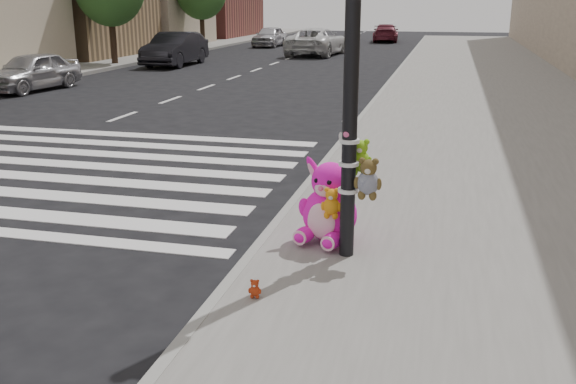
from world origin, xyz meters
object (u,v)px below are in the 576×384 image
(signal_pole, at_px, (353,110))
(red_teddy, at_px, (255,289))
(car_white_near, at_px, (317,42))
(car_silver_far, at_px, (31,71))
(car_dark_far, at_px, (175,49))
(pink_bunny, at_px, (329,208))

(signal_pole, xyz_separation_m, red_teddy, (-0.71, -1.31, -1.53))
(car_white_near, bearing_deg, red_teddy, 104.92)
(signal_pole, height_order, car_silver_far, signal_pole)
(signal_pole, bearing_deg, red_teddy, -118.31)
(red_teddy, bearing_deg, car_white_near, 94.85)
(car_silver_far, bearing_deg, signal_pole, -37.27)
(car_silver_far, distance_m, car_dark_far, 9.14)
(car_silver_far, xyz_separation_m, car_white_near, (6.30, 16.36, 0.10))
(signal_pole, bearing_deg, pink_bunny, 130.59)
(pink_bunny, relative_size, car_silver_far, 0.27)
(car_dark_far, bearing_deg, car_silver_far, -97.74)
(red_teddy, distance_m, car_dark_far, 24.80)
(red_teddy, distance_m, car_white_near, 30.23)
(car_white_near, bearing_deg, car_dark_far, 59.45)
(signal_pole, bearing_deg, car_silver_far, 135.86)
(car_silver_far, bearing_deg, red_teddy, -41.90)
(red_teddy, xyz_separation_m, car_white_near, (-5.42, 29.74, 0.49))
(car_dark_far, height_order, car_white_near, car_dark_far)
(pink_bunny, distance_m, car_white_near, 28.66)
(car_silver_far, bearing_deg, pink_bunny, -37.13)
(red_teddy, bearing_deg, car_dark_far, 109.73)
(red_teddy, height_order, car_dark_far, car_dark_far)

